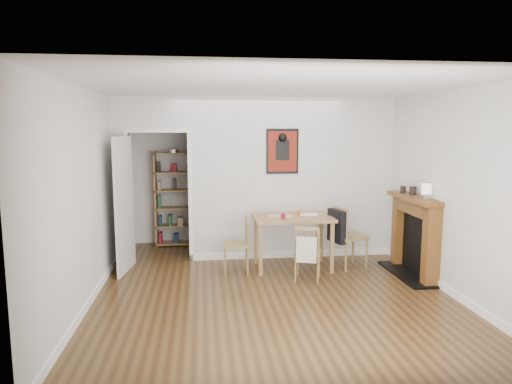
{
  "coord_description": "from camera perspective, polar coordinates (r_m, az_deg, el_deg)",
  "views": [
    {
      "loc": [
        -0.87,
        -5.85,
        2.11
      ],
      "look_at": [
        -0.11,
        0.6,
        1.2
      ],
      "focal_mm": 32.0,
      "sensor_mm": 36.0,
      "label": 1
    }
  ],
  "objects": [
    {
      "name": "ceramic_jar_a",
      "position": [
        6.99,
        19.03,
        0.19
      ],
      "size": [
        0.1,
        0.1,
        0.12
      ],
      "primitive_type": "cylinder",
      "color": "black",
      "rests_on": "fireplace"
    },
    {
      "name": "mantel_lamp",
      "position": [
        6.54,
        20.54,
        0.26
      ],
      "size": [
        0.14,
        0.14,
        0.22
      ],
      "color": "silver",
      "rests_on": "fireplace"
    },
    {
      "name": "room_shell",
      "position": [
        7.31,
        0.95,
        1.55
      ],
      "size": [
        5.2,
        5.2,
        5.2
      ],
      "color": "silver",
      "rests_on": "ground"
    },
    {
      "name": "chair_front",
      "position": [
        6.44,
        6.48,
        -7.47
      ],
      "size": [
        0.5,
        0.53,
        0.8
      ],
      "color": "olive",
      "rests_on": "ground"
    },
    {
      "name": "orange_fruit",
      "position": [
        7.01,
        5.41,
        -2.54
      ],
      "size": [
        0.07,
        0.07,
        0.07
      ],
      "primitive_type": "sphere",
      "color": "#F1490C",
      "rests_on": "dining_table"
    },
    {
      "name": "red_glass",
      "position": [
        6.68,
        3.41,
        -3.01
      ],
      "size": [
        0.06,
        0.06,
        0.08
      ],
      "primitive_type": "cylinder",
      "color": "maroon",
      "rests_on": "dining_table"
    },
    {
      "name": "bookshelf",
      "position": [
        8.37,
        -10.1,
        -0.9
      ],
      "size": [
        0.72,
        0.29,
        1.71
      ],
      "color": "olive",
      "rests_on": "ground"
    },
    {
      "name": "dining_table",
      "position": [
        6.89,
        4.6,
        -3.84
      ],
      "size": [
        1.18,
        0.75,
        0.8
      ],
      "color": "olive",
      "rests_on": "ground"
    },
    {
      "name": "notebook",
      "position": [
        7.03,
        6.54,
        -2.78
      ],
      "size": [
        0.29,
        0.22,
        0.01
      ],
      "primitive_type": "cube",
      "rotation": [
        0.0,
        0.0,
        -0.07
      ],
      "color": "silver",
      "rests_on": "dining_table"
    },
    {
      "name": "ceramic_jar_b",
      "position": [
        7.13,
        17.9,
        0.31
      ],
      "size": [
        0.08,
        0.08,
        0.11
      ],
      "primitive_type": "cylinder",
      "color": "black",
      "rests_on": "fireplace"
    },
    {
      "name": "placemat",
      "position": [
        6.9,
        3.06,
        -2.98
      ],
      "size": [
        0.38,
        0.3,
        0.0
      ],
      "primitive_type": "cube",
      "rotation": [
        0.0,
        0.0,
        -0.09
      ],
      "color": "#C1B19E",
      "rests_on": "dining_table"
    },
    {
      "name": "chair_right",
      "position": [
        7.1,
        11.52,
        -5.45
      ],
      "size": [
        0.63,
        0.58,
        0.94
      ],
      "color": "olive",
      "rests_on": "ground"
    },
    {
      "name": "fireplace",
      "position": [
        6.98,
        19.27,
        -4.89
      ],
      "size": [
        0.45,
        1.25,
        1.16
      ],
      "color": "brown",
      "rests_on": "ground"
    },
    {
      "name": "chair_left",
      "position": [
        6.76,
        -2.52,
        -6.57
      ],
      "size": [
        0.44,
        0.44,
        0.84
      ],
      "color": "olive",
      "rests_on": "ground"
    },
    {
      "name": "ground",
      "position": [
        6.28,
        1.68,
        -11.7
      ],
      "size": [
        5.2,
        5.2,
        0.0
      ],
      "primitive_type": "plane",
      "color": "#51381A",
      "rests_on": "ground"
    }
  ]
}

